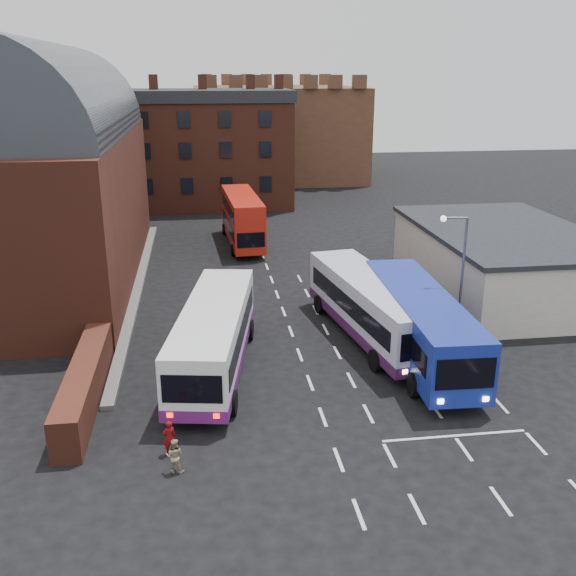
{
  "coord_description": "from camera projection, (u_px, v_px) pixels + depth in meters",
  "views": [
    {
      "loc": [
        -4.8,
        -24.52,
        14.02
      ],
      "look_at": [
        0.0,
        10.0,
        2.2
      ],
      "focal_mm": 40.0,
      "sensor_mm": 36.0,
      "label": 1
    }
  ],
  "objects": [
    {
      "name": "railway_station",
      "position": [
        39.0,
        170.0,
        43.35
      ],
      "size": [
        12.0,
        28.0,
        16.0
      ],
      "color": "#602B1E",
      "rests_on": "ground"
    },
    {
      "name": "forecourt_wall",
      "position": [
        85.0,
        383.0,
        28.38
      ],
      "size": [
        1.2,
        10.0,
        1.8
      ],
      "primitive_type": "cube",
      "color": "#602B1E",
      "rests_on": "ground"
    },
    {
      "name": "pedestrian_red",
      "position": [
        169.0,
        438.0,
        24.53
      ],
      "size": [
        0.61,
        0.51,
        1.42
      ],
      "primitive_type": "imported",
      "rotation": [
        0.0,
        0.0,
        3.53
      ],
      "color": "maroon",
      "rests_on": "ground"
    },
    {
      "name": "bus_white_outbound",
      "position": [
        214.0,
        333.0,
        31.12
      ],
      "size": [
        4.81,
        12.47,
        3.32
      ],
      "rotation": [
        0.0,
        0.0,
        -0.17
      ],
      "color": "white",
      "rests_on": "ground"
    },
    {
      "name": "bus_blue",
      "position": [
        420.0,
        321.0,
        32.4
      ],
      "size": [
        3.52,
        12.71,
        3.44
      ],
      "rotation": [
        0.0,
        0.0,
        3.11
      ],
      "color": "#162897",
      "rests_on": "ground"
    },
    {
      "name": "castle_keep",
      "position": [
        275.0,
        132.0,
        88.89
      ],
      "size": [
        22.0,
        22.0,
        12.0
      ],
      "primitive_type": "cube",
      "color": "brown",
      "rests_on": "ground"
    },
    {
      "name": "cream_building",
      "position": [
        503.0,
        259.0,
        42.52
      ],
      "size": [
        10.4,
        16.4,
        4.25
      ],
      "color": "beige",
      "rests_on": "ground"
    },
    {
      "name": "bus_red_double",
      "position": [
        242.0,
        218.0,
        53.81
      ],
      "size": [
        3.11,
        10.79,
        4.27
      ],
      "rotation": [
        0.0,
        0.0,
        3.19
      ],
      "color": "red",
      "rests_on": "ground"
    },
    {
      "name": "pedestrian_beige",
      "position": [
        174.0,
        456.0,
        23.43
      ],
      "size": [
        0.75,
        0.64,
        1.36
      ],
      "primitive_type": "imported",
      "rotation": [
        0.0,
        0.0,
        2.93
      ],
      "color": "tan",
      "rests_on": "ground"
    },
    {
      "name": "ground",
      "position": [
        319.0,
        408.0,
        28.13
      ],
      "size": [
        180.0,
        180.0,
        0.0
      ],
      "primitive_type": "plane",
      "color": "black"
    },
    {
      "name": "street_lamp",
      "position": [
        458.0,
        269.0,
        33.3
      ],
      "size": [
        1.44,
        0.37,
        7.09
      ],
      "rotation": [
        0.0,
        0.0,
        -0.12
      ],
      "color": "#5A5D61",
      "rests_on": "ground"
    },
    {
      "name": "bus_white_inbound",
      "position": [
        371.0,
        304.0,
        34.92
      ],
      "size": [
        4.64,
        12.64,
        3.37
      ],
      "rotation": [
        0.0,
        0.0,
        3.29
      ],
      "color": "silver",
      "rests_on": "ground"
    },
    {
      "name": "brick_terrace",
      "position": [
        186.0,
        155.0,
        68.72
      ],
      "size": [
        22.0,
        10.0,
        11.0
      ],
      "primitive_type": "cube",
      "color": "brown",
      "rests_on": "ground"
    }
  ]
}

